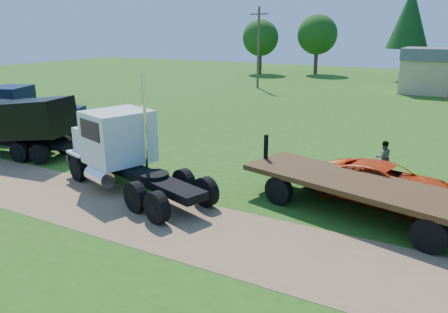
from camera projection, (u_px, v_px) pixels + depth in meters
The scene contains 9 objects.
ground at pixel (198, 230), 15.01m from camera, with size 140.00×140.00×0.00m, color #295212.
dirt_track at pixel (198, 230), 15.01m from camera, with size 120.00×4.20×0.01m, color brown.
white_semi_tractor at pixel (120, 148), 18.86m from camera, with size 8.27×4.85×4.90m.
black_dump_truck at pixel (12, 123), 23.38m from camera, with size 7.74×3.65×3.28m.
navy_truck at pixel (22, 110), 28.05m from camera, with size 7.28×4.72×3.11m.
orange_pickup at pixel (386, 183), 17.25m from camera, with size 2.56×5.55×1.54m, color red.
flatbed_trailer at pixel (362, 190), 15.94m from camera, with size 9.49×4.82×2.33m.
spectator_b at pixel (383, 157), 20.61m from camera, with size 0.78×0.61×1.61m, color #999999.
tan_shed at pixel (433, 70), 45.99m from camera, with size 6.20×5.40×4.70m.
Camera 1 is at (7.43, -11.53, 6.66)m, focal length 35.00 mm.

